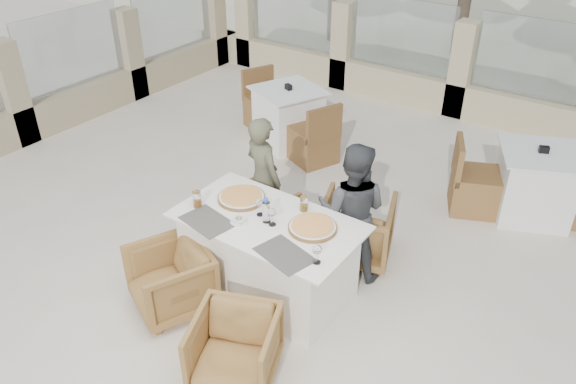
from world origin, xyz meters
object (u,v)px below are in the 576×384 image
Objects in this scene: water_bottle at (266,210)px; wine_glass_near at (272,216)px; armchair_far_left at (262,214)px; armchair_near_right at (235,349)px; armchair_far_right at (357,228)px; pizza_right at (313,227)px; diner_right at (352,211)px; wine_glass_centre at (260,206)px; dining_table at (269,256)px; olive_dish at (239,220)px; armchair_near_left at (171,280)px; beer_glass_left at (197,199)px; beer_glass_right at (304,204)px; bg_table_a at (288,117)px; diner_left at (263,178)px; wine_glass_corner at (317,253)px; pizza_left at (241,197)px; bg_table_b at (535,184)px.

wine_glass_near is at bearing -6.70° from water_bottle.
armchair_near_right is (0.94, -1.56, 0.01)m from armchair_far_left.
pizza_right is at bearing 70.20° from armchair_far_right.
wine_glass_centre is at bearing 31.57° from diner_right.
dining_table is at bearing 100.96° from water_bottle.
dining_table is at bearing -15.37° from wine_glass_centre.
wine_glass_near reaches higher than armchair_near_right.
olive_dish is 0.16× the size of armchair_far_right.
armchair_far_left is (-0.56, 0.65, -0.61)m from water_bottle.
armchair_far_left is 0.92× the size of armchair_near_left.
armchair_far_left is (-0.56, 0.63, -0.11)m from dining_table.
olive_dish is at bearing -154.50° from pizza_right.
beer_glass_left is (-0.53, -0.21, -0.02)m from wine_glass_centre.
beer_glass_right reaches higher than dining_table.
bg_table_a is (-1.48, 2.52, -0.48)m from wine_glass_centre.
water_bottle is at bearing 145.81° from diner_left.
armchair_far_right is 0.51× the size of diner_right.
olive_dish is (-0.83, 0.08, -0.07)m from wine_glass_corner.
bg_table_b is (1.99, 2.51, -0.41)m from pizza_left.
beer_glass_left is 0.24× the size of armchair_near_right.
water_bottle is at bearing 48.14° from armchair_far_right.
wine_glass_near is at bearing -23.29° from dining_table.
water_bottle is 3.14m from bg_table_b.
wine_glass_corner is (0.75, -0.27, 0.00)m from wine_glass_centre.
diner_right is (0.45, 0.66, 0.29)m from dining_table.
pizza_right is (0.38, 0.11, 0.41)m from dining_table.
beer_glass_right reaches higher than armchair_near_right.
wine_glass_corner is at bearing -132.24° from bg_table_b.
dining_table is 8.70× the size of wine_glass_near.
pizza_left is at bearing 160.53° from wine_glass_corner.
beer_glass_right is at bearing 165.23° from armchair_far_left.
water_bottle reaches higher than pizza_left.
armchair_far_right is at bearing 69.75° from beer_glass_right.
wine_glass_centre is at bearing -19.07° from pizza_left.
pizza_left is 0.36m from olive_dish.
wine_glass_corner is 1.33× the size of beer_glass_right.
wine_glass_near is 0.27× the size of armchair_far_right.
olive_dish is at bearing -153.03° from wine_glass_near.
wine_glass_corner is at bearing -5.38° from olive_dish.
beer_glass_left is 0.11× the size of diner_right.
pizza_right is 2.22× the size of wine_glass_corner.
bg_table_b is at bearing 56.90° from wine_glass_centre.
diner_right is 0.82× the size of bg_table_a.
beer_glass_left is 0.09× the size of bg_table_b.
wine_glass_centre and wine_glass_corner have the same top height.
bg_table_b is (2.23, 2.82, -0.46)m from beer_glass_left.
armchair_near_left is 1.05× the size of armchair_near_right.
dining_table is 2.43× the size of armchair_near_left.
water_bottle reaches higher than dining_table.
olive_dish reaches higher than bg_table_a.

